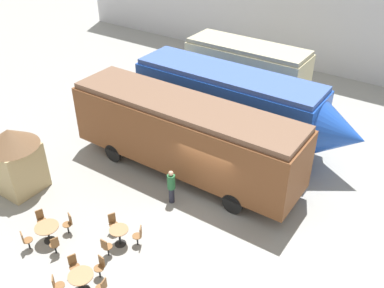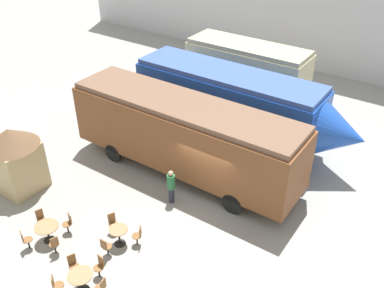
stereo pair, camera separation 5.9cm
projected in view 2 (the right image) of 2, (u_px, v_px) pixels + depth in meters
name	position (u px, v px, depth m)	size (l,w,h in m)	color
ground_plane	(209.00, 196.00, 18.47)	(80.00, 80.00, 0.00)	gray
backdrop_wall	(345.00, 8.00, 27.01)	(44.00, 0.15, 9.00)	silver
passenger_coach_vintage	(247.00, 69.00, 24.80)	(7.06, 2.46, 3.63)	beige
streamlined_locomotive	(242.00, 104.00, 20.98)	(11.59, 2.63, 3.69)	blue
passenger_coach_wooden	(184.00, 133.00, 18.95)	(10.92, 2.74, 3.57)	brown
cafe_table_near	(47.00, 229.00, 15.99)	(0.89, 0.89, 0.72)	black
cafe_table_mid	(81.00, 278.00, 14.07)	(0.85, 0.85, 0.73)	black
cafe_table_far	(119.00, 233.00, 15.85)	(0.71, 0.71, 0.75)	black
cafe_chair_0	(54.00, 244.00, 15.45)	(0.39, 0.38, 0.87)	black
cafe_chair_1	(68.00, 222.00, 16.40)	(0.38, 0.39, 0.87)	black
cafe_chair_2	(41.00, 218.00, 16.60)	(0.39, 0.38, 0.87)	black
cafe_chair_3	(25.00, 239.00, 15.64)	(0.38, 0.39, 0.87)	black
cafe_chair_4	(73.00, 264.00, 14.67)	(0.40, 0.38, 0.87)	black
cafe_chair_5	(56.00, 284.00, 13.94)	(0.40, 0.40, 0.87)	black
cafe_chair_7	(102.00, 287.00, 13.85)	(0.38, 0.36, 0.87)	black
cafe_chair_8	(100.00, 265.00, 14.61)	(0.36, 0.37, 0.87)	black
cafe_chair_9	(138.00, 235.00, 15.84)	(0.40, 0.39, 0.87)	black
cafe_chair_10	(113.00, 222.00, 16.41)	(0.40, 0.39, 0.87)	black
cafe_chair_11	(106.00, 246.00, 15.35)	(0.36, 0.36, 0.87)	black
visitor_person	(171.00, 185.00, 17.72)	(0.34, 0.34, 1.61)	#262633
ticket_kiosk	(14.00, 156.00, 18.11)	(2.34, 2.34, 3.00)	tan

